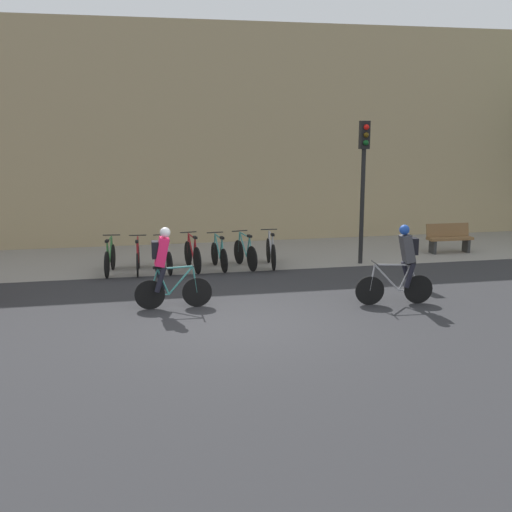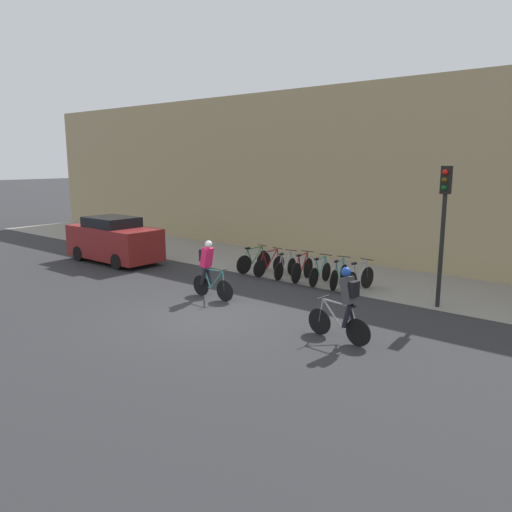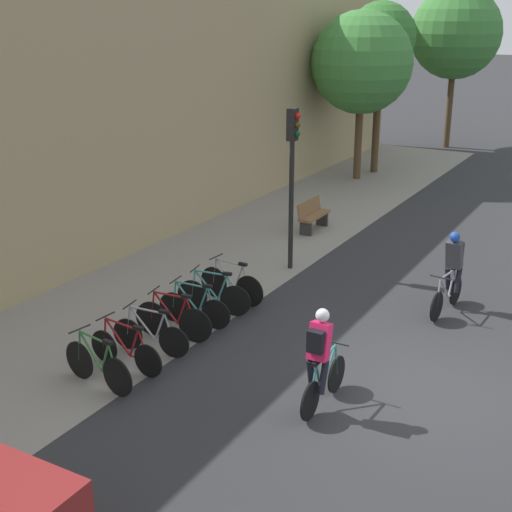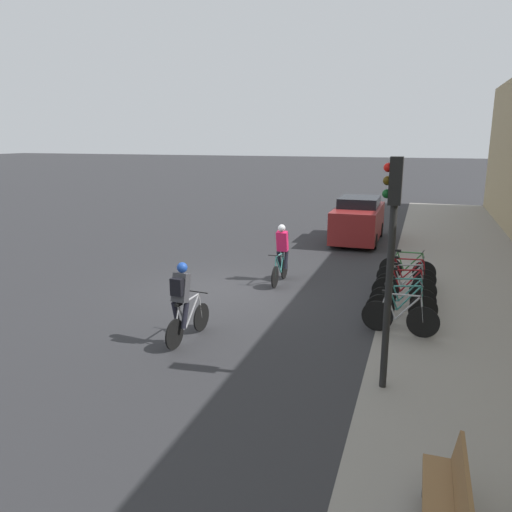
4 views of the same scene
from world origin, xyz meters
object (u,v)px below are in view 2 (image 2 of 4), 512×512
Objects in this scene: parked_bike_0 at (254,261)px; parked_bike_5 at (339,275)px; parked_bike_4 at (320,273)px; parked_bike_6 at (359,278)px; parked_bike_1 at (269,264)px; parked_bike_3 at (302,269)px; parked_bike_2 at (285,267)px; parked_car at (114,240)px; cyclist_grey at (346,302)px; cyclist_pink at (208,267)px; traffic_light_pole at (444,211)px.

parked_bike_0 is 3.63m from parked_bike_5.
parked_bike_4 is 1.45m from parked_bike_6.
parked_bike_1 is 1.02× the size of parked_bike_3.
parked_bike_0 is 1.46m from parked_bike_2.
parked_bike_0 is at bearing 180.00° from parked_bike_5.
parked_bike_3 is at bearing 15.69° from parked_car.
parked_car reaches higher than parked_bike_6.
parked_bike_3 is (-4.12, 4.31, -0.53)m from cyclist_grey.
cyclist_grey is (5.10, -0.72, -0.00)m from cyclist_pink.
traffic_light_pole reaches higher than parked_bike_1.
parked_bike_1 is at bearing -179.96° from parked_bike_4.
traffic_light_pole is (3.30, -0.15, 2.33)m from parked_bike_5.
traffic_light_pole is at bearing -2.67° from parked_bike_5.
cyclist_grey is at bearing -51.83° from parked_bike_4.
cyclist_pink is 0.44× the size of traffic_light_pole.
parked_bike_5 is at bearing 121.70° from cyclist_grey.
parked_bike_1 is (-5.57, 4.31, -0.56)m from cyclist_grey.
parked_car reaches higher than parked_bike_0.
parked_bike_0 is 0.73m from parked_bike_1.
parked_bike_0 is at bearing 178.73° from traffic_light_pole.
parked_bike_0 is 0.99× the size of parked_bike_6.
parked_bike_5 is (1.45, -0.00, -0.01)m from parked_bike_3.
traffic_light_pole reaches higher than cyclist_pink.
parked_bike_4 is 0.98× the size of parked_bike_5.
parked_bike_4 is at bearing -179.96° from parked_bike_5.
parked_car reaches higher than cyclist_grey.
parked_bike_5 is at bearing 13.32° from parked_car.
cyclist_grey is at bearing -10.09° from parked_car.
parked_bike_6 is at bearing 48.71° from cyclist_pink.
parked_bike_1 is (0.73, -0.00, -0.02)m from parked_bike_0.
parked_bike_0 is 2.91m from parked_bike_4.
parked_bike_2 is at bearing -0.04° from parked_bike_0.
parked_bike_6 is (3.63, 0.00, 0.03)m from parked_bike_1.
traffic_light_pole reaches higher than parked_bike_0.
parked_bike_4 is at bearing -0.01° from parked_bike_0.
parked_bike_6 reaches higher than parked_bike_2.
traffic_light_pole is at bearing -1.86° from parked_bike_3.
parked_bike_2 is 0.97× the size of parked_bike_5.
parked_bike_2 is 2.18m from parked_bike_5.
cyclist_grey is at bearing -8.01° from cyclist_pink.
parked_bike_5 is 0.97× the size of parked_bike_6.
parked_bike_4 is at bearing 14.40° from parked_car.
cyclist_pink is 1.04× the size of parked_bike_6.
parked_bike_6 is 10.23m from parked_car.
cyclist_grey reaches higher than parked_bike_4.
parked_bike_0 is at bearing 21.29° from parked_car.
cyclist_pink is at bearing 171.99° from cyclist_grey.
parked_bike_3 is 0.41× the size of traffic_light_pole.
cyclist_grey is 1.10× the size of parked_bike_2.
parked_bike_5 reaches higher than parked_bike_4.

